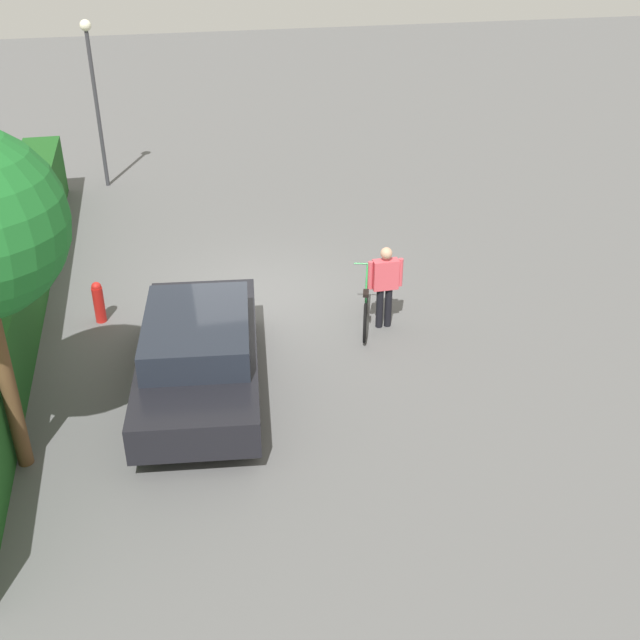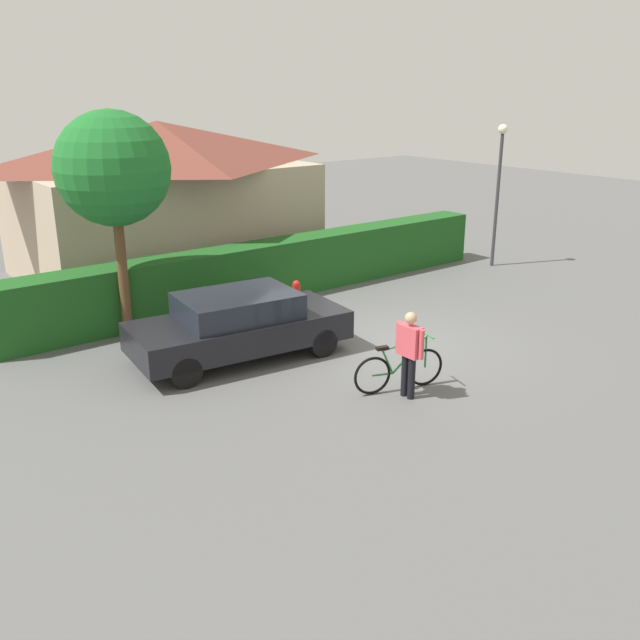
# 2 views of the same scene
# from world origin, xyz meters

# --- Properties ---
(ground_plane) EXTENTS (60.00, 60.00, 0.00)m
(ground_plane) POSITION_xyz_m (0.00, 0.00, 0.00)
(ground_plane) COLOR #595959
(hedge_row) EXTENTS (14.01, 0.90, 1.46)m
(hedge_row) POSITION_xyz_m (0.00, 4.50, 0.73)
(hedge_row) COLOR #1C521C
(hedge_row) RESTS_ON ground
(parked_car_near) EXTENTS (4.51, 2.31, 1.36)m
(parked_car_near) POSITION_xyz_m (-2.95, 1.32, 0.72)
(parked_car_near) COLOR black
(parked_car_near) RESTS_ON ground
(bicycle) EXTENTS (1.73, 0.67, 1.02)m
(bicycle) POSITION_xyz_m (-1.50, -1.79, 0.40)
(bicycle) COLOR black
(bicycle) RESTS_ON ground
(person_rider) EXTENTS (0.21, 0.65, 1.59)m
(person_rider) POSITION_xyz_m (-1.59, -2.11, 0.92)
(person_rider) COLOR black
(person_rider) RESTS_ON ground
(street_lamp) EXTENTS (0.28, 0.28, 4.21)m
(street_lamp) POSITION_xyz_m (7.16, 3.04, 2.72)
(street_lamp) COLOR #38383D
(street_lamp) RESTS_ON ground
(fire_hydrant) EXTENTS (0.20, 0.20, 0.81)m
(fire_hydrant) POSITION_xyz_m (-0.32, 2.99, 0.41)
(fire_hydrant) COLOR red
(fire_hydrant) RESTS_ON ground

